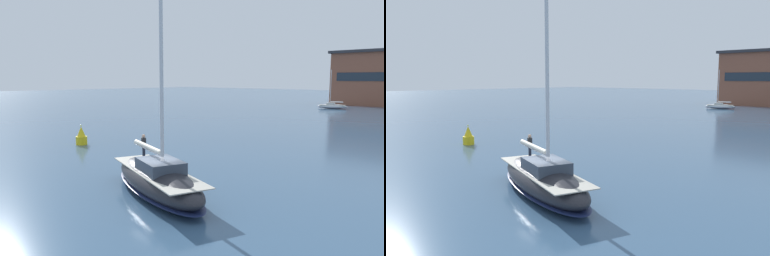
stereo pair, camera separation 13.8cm
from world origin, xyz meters
TOP-DOWN VIEW (x-y plane):
  - ground_plane at (0.00, 0.00)m, footprint 400.00×400.00m
  - sailboat_main at (0.02, -0.01)m, footprint 11.30×6.25m
  - sailboat_moored_near_marina at (-20.69, 69.79)m, footprint 6.69×3.75m
  - channel_buoy at (-18.88, 5.42)m, footprint 1.17×1.17m

SIDE VIEW (x-z plane):
  - ground_plane at x=0.00m, z-range 0.00..0.00m
  - sailboat_moored_near_marina at x=-20.69m, z-range -3.84..5.05m
  - channel_buoy at x=-18.88m, z-range -0.22..1.89m
  - sailboat_main at x=0.02m, z-range -6.46..8.49m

